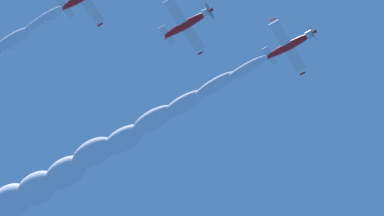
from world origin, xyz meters
name	(u,v)px	position (x,y,z in m)	size (l,w,h in m)	color
airplane_lead	(291,45)	(6.26, 1.03, 88.27)	(8.09, 7.43, 2.95)	red
airplane_left_wingman	(188,24)	(11.06, -12.16, 87.02)	(8.07, 7.44, 2.86)	red
smoke_trail_lead	(73,167)	(-8.83, -31.37, 89.76)	(23.01, 44.04, 5.58)	white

